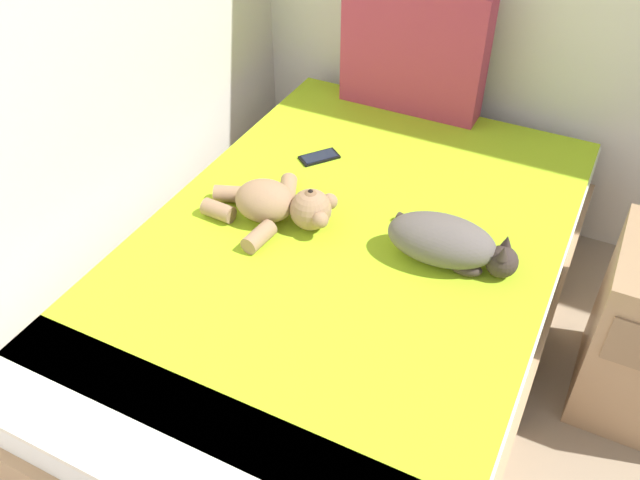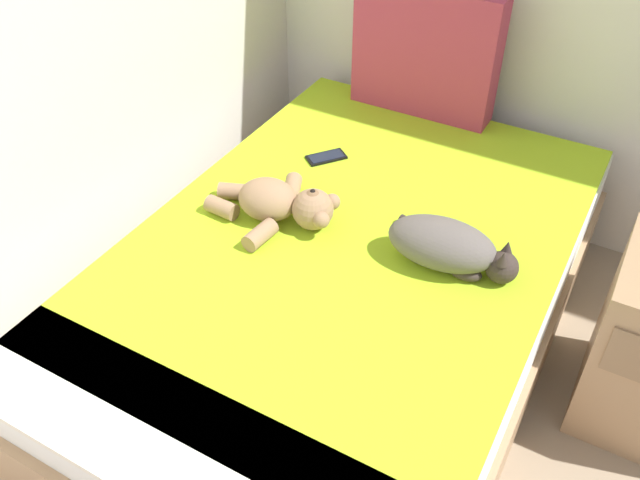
{
  "view_description": "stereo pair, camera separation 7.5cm",
  "coord_description": "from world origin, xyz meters",
  "px_view_note": "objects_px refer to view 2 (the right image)",
  "views": [
    {
      "loc": [
        1.56,
        1.12,
        1.92
      ],
      "look_at": [
        0.84,
        2.54,
        0.59
      ],
      "focal_mm": 37.45,
      "sensor_mm": 36.0,
      "label": 1
    },
    {
      "loc": [
        1.62,
        1.15,
        1.92
      ],
      "look_at": [
        0.84,
        2.54,
        0.59
      ],
      "focal_mm": 37.45,
      "sensor_mm": 36.0,
      "label": 2
    }
  ],
  "objects_px": {
    "patterned_cushion": "(426,51)",
    "teddy_bear": "(281,203)",
    "cell_phone": "(326,157)",
    "cat": "(448,246)",
    "bed": "(345,300)"
  },
  "relations": [
    {
      "from": "cat",
      "to": "patterned_cushion",
      "type": "bearing_deg",
      "value": 117.32
    },
    {
      "from": "patterned_cushion",
      "to": "cell_phone",
      "type": "height_order",
      "value": "patterned_cushion"
    },
    {
      "from": "cat",
      "to": "cell_phone",
      "type": "distance_m",
      "value": 0.71
    },
    {
      "from": "patterned_cushion",
      "to": "teddy_bear",
      "type": "bearing_deg",
      "value": -96.97
    },
    {
      "from": "patterned_cushion",
      "to": "cat",
      "type": "height_order",
      "value": "patterned_cushion"
    },
    {
      "from": "cell_phone",
      "to": "bed",
      "type": "bearing_deg",
      "value": -53.28
    },
    {
      "from": "cell_phone",
      "to": "teddy_bear",
      "type": "bearing_deg",
      "value": -83.22
    },
    {
      "from": "cat",
      "to": "cell_phone",
      "type": "height_order",
      "value": "cat"
    },
    {
      "from": "bed",
      "to": "teddy_bear",
      "type": "distance_m",
      "value": 0.41
    },
    {
      "from": "cat",
      "to": "teddy_bear",
      "type": "xyz_separation_m",
      "value": [
        -0.57,
        -0.06,
        -0.01
      ]
    },
    {
      "from": "bed",
      "to": "cell_phone",
      "type": "bearing_deg",
      "value": 126.72
    },
    {
      "from": "bed",
      "to": "teddy_bear",
      "type": "bearing_deg",
      "value": -179.77
    },
    {
      "from": "patterned_cushion",
      "to": "teddy_bear",
      "type": "relative_size",
      "value": 1.28
    },
    {
      "from": "teddy_bear",
      "to": "cell_phone",
      "type": "bearing_deg",
      "value": 96.78
    },
    {
      "from": "teddy_bear",
      "to": "bed",
      "type": "bearing_deg",
      "value": 0.23
    }
  ]
}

